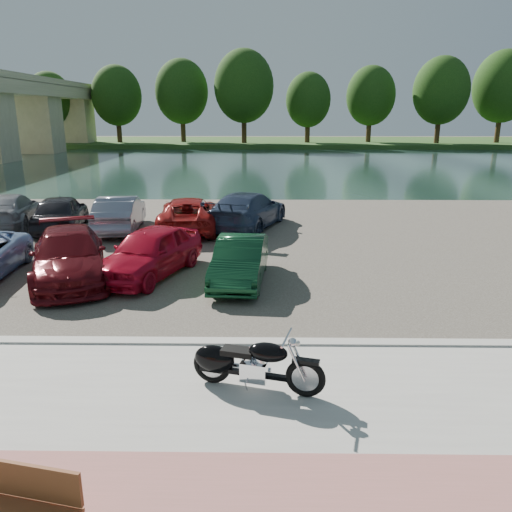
# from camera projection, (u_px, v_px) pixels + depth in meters

# --- Properties ---
(ground) EXTENTS (200.00, 200.00, 0.00)m
(ground) POSITION_uv_depth(u_px,v_px,m) (279.00, 400.00, 8.41)
(ground) COLOR #595447
(ground) RESTS_ON ground
(promenade) EXTENTS (60.00, 6.00, 0.10)m
(promenade) POSITION_uv_depth(u_px,v_px,m) (281.00, 434.00, 7.43)
(promenade) COLOR #A5A39B
(promenade) RESTS_ON ground
(pink_path) EXTENTS (60.00, 2.00, 0.01)m
(pink_path) POSITION_uv_depth(u_px,v_px,m) (286.00, 508.00, 5.98)
(pink_path) COLOR #A0615A
(pink_path) RESTS_ON promenade
(kerb) EXTENTS (60.00, 0.30, 0.14)m
(kerb) POSITION_uv_depth(u_px,v_px,m) (276.00, 344.00, 10.31)
(kerb) COLOR #A5A39B
(kerb) RESTS_ON ground
(parking_lot) EXTENTS (60.00, 18.00, 0.04)m
(parking_lot) POSITION_uv_depth(u_px,v_px,m) (271.00, 240.00, 18.97)
(parking_lot) COLOR #413C34
(parking_lot) RESTS_ON ground
(river) EXTENTS (120.00, 40.00, 0.00)m
(river) POSITION_uv_depth(u_px,v_px,m) (266.00, 165.00, 46.85)
(river) COLOR #1A2F2A
(river) RESTS_ON ground
(far_bank) EXTENTS (120.00, 24.00, 0.60)m
(far_bank) POSITION_uv_depth(u_px,v_px,m) (265.00, 142.00, 77.52)
(far_bank) COLOR #214719
(far_bank) RESTS_ON ground
(far_trees) EXTENTS (70.25, 10.68, 12.52)m
(far_trees) POSITION_uv_depth(u_px,v_px,m) (297.00, 92.00, 69.51)
(far_trees) COLOR #372614
(far_trees) RESTS_ON far_bank
(motorcycle) EXTENTS (2.28, 0.95, 1.05)m
(motorcycle) POSITION_uv_depth(u_px,v_px,m) (245.00, 363.00, 8.50)
(motorcycle) COLOR black
(motorcycle) RESTS_ON promenade
(park_bench) EXTENTS (1.85, 0.81, 0.72)m
(park_bench) POSITION_uv_depth(u_px,v_px,m) (7.00, 497.00, 5.71)
(park_bench) COLOR brown
(park_bench) RESTS_ON promenade
(car_3) EXTENTS (3.59, 5.29, 1.42)m
(car_3) POSITION_uv_depth(u_px,v_px,m) (69.00, 256.00, 14.21)
(car_3) COLOR #520B11
(car_3) RESTS_ON parking_lot
(car_4) EXTENTS (2.97, 4.53, 1.43)m
(car_4) POSITION_uv_depth(u_px,v_px,m) (150.00, 252.00, 14.55)
(car_4) COLOR #AE0B23
(car_4) RESTS_ON parking_lot
(car_5) EXTENTS (1.62, 3.89, 1.25)m
(car_5) POSITION_uv_depth(u_px,v_px,m) (240.00, 260.00, 14.04)
(car_5) COLOR #103C21
(car_5) RESTS_ON parking_lot
(car_7) EXTENTS (2.90, 5.15, 1.41)m
(car_7) POSITION_uv_depth(u_px,v_px,m) (9.00, 211.00, 20.81)
(car_7) COLOR gray
(car_7) RESTS_ON parking_lot
(car_8) EXTENTS (2.54, 4.60, 1.48)m
(car_8) POSITION_uv_depth(u_px,v_px,m) (61.00, 212.00, 20.21)
(car_8) COLOR black
(car_8) RESTS_ON parking_lot
(car_9) EXTENTS (1.97, 4.51, 1.44)m
(car_9) POSITION_uv_depth(u_px,v_px,m) (120.00, 213.00, 20.14)
(car_9) COLOR slate
(car_9) RESTS_ON parking_lot
(car_10) EXTENTS (2.68, 5.05, 1.35)m
(car_10) POSITION_uv_depth(u_px,v_px,m) (188.00, 214.00, 20.25)
(car_10) COLOR maroon
(car_10) RESTS_ON parking_lot
(car_11) EXTENTS (3.66, 5.62, 1.51)m
(car_11) POSITION_uv_depth(u_px,v_px,m) (247.00, 210.00, 20.60)
(car_11) COLOR #2A3752
(car_11) RESTS_ON parking_lot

